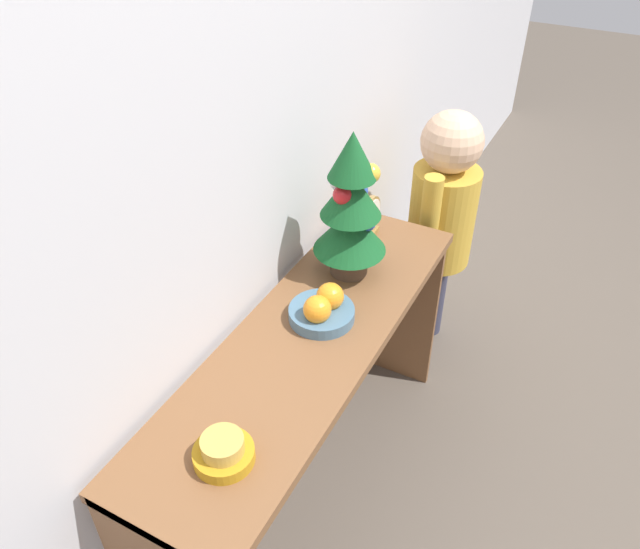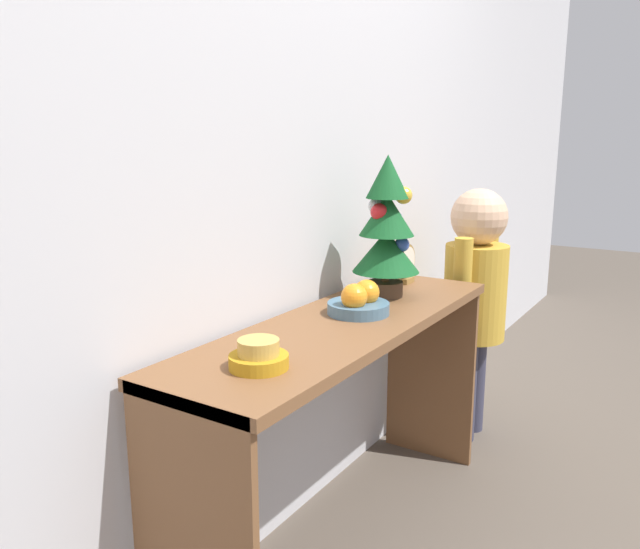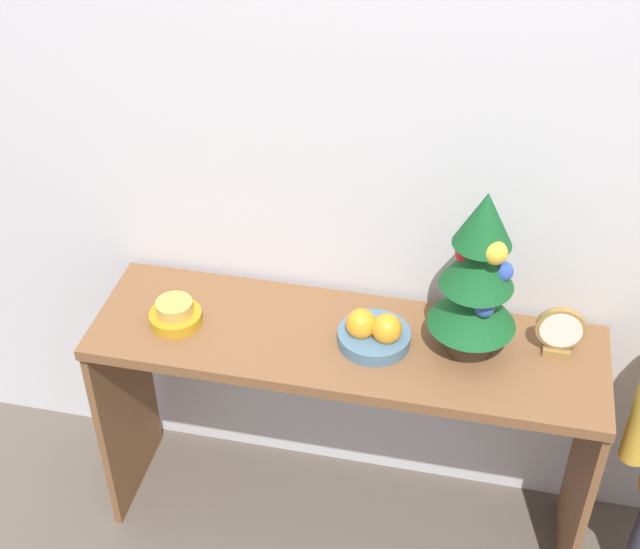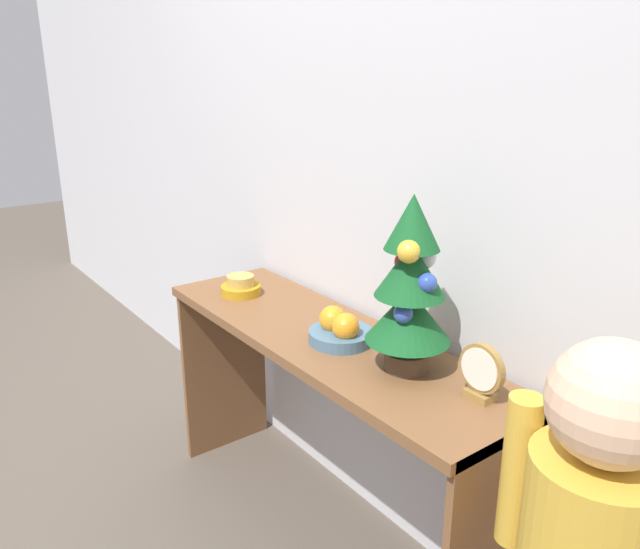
{
  "view_description": "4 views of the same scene",
  "coord_description": "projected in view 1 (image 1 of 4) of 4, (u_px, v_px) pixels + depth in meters",
  "views": [
    {
      "loc": [
        -1.07,
        -0.41,
        1.82
      ],
      "look_at": [
        0.06,
        0.19,
        0.85
      ],
      "focal_mm": 35.0,
      "sensor_mm": 36.0,
      "label": 1
    },
    {
      "loc": [
        -1.46,
        -0.66,
        1.19
      ],
      "look_at": [
        -0.08,
        0.22,
        0.83
      ],
      "focal_mm": 35.0,
      "sensor_mm": 36.0,
      "label": 2
    },
    {
      "loc": [
        0.28,
        -1.45,
        2.17
      ],
      "look_at": [
        -0.07,
        0.2,
        0.87
      ],
      "focal_mm": 50.0,
      "sensor_mm": 36.0,
      "label": 3
    },
    {
      "loc": [
        1.31,
        -0.81,
        1.42
      ],
      "look_at": [
        0.01,
        0.16,
        0.88
      ],
      "focal_mm": 35.0,
      "sensor_mm": 36.0,
      "label": 4
    }
  ],
  "objects": [
    {
      "name": "fruit_bowl",
      "position": [
        323.0,
        309.0,
        1.68
      ],
      "size": [
        0.18,
        0.18,
        0.1
      ],
      "color": "#476B84",
      "rests_on": "console_table"
    },
    {
      "name": "mini_tree",
      "position": [
        351.0,
        207.0,
        1.74
      ],
      "size": [
        0.21,
        0.21,
        0.45
      ],
      "color": "#4C3828",
      "rests_on": "console_table"
    },
    {
      "name": "desk_clock",
      "position": [
        370.0,
        217.0,
        1.99
      ],
      "size": [
        0.12,
        0.04,
        0.14
      ],
      "color": "olive",
      "rests_on": "console_table"
    },
    {
      "name": "back_wall",
      "position": [
        217.0,
        119.0,
        1.41
      ],
      "size": [
        7.0,
        0.05,
        2.5
      ],
      "primitive_type": "cube",
      "color": "silver",
      "rests_on": "ground_plane"
    },
    {
      "name": "singing_bowl",
      "position": [
        223.0,
        451.0,
        1.32
      ],
      "size": [
        0.13,
        0.13,
        0.07
      ],
      "color": "#B78419",
      "rests_on": "console_table"
    },
    {
      "name": "child_figure",
      "position": [
        443.0,
        211.0,
        2.29
      ],
      "size": [
        0.38,
        0.24,
        1.01
      ],
      "color": "#38384C",
      "rests_on": "ground_plane"
    },
    {
      "name": "ground_plane",
      "position": [
        363.0,
        512.0,
        2.0
      ],
      "size": [
        12.0,
        12.0,
        0.0
      ],
      "primitive_type": "plane",
      "color": "brown"
    },
    {
      "name": "console_table",
      "position": [
        310.0,
        373.0,
        1.74
      ],
      "size": [
        1.29,
        0.37,
        0.69
      ],
      "color": "brown",
      "rests_on": "ground_plane"
    }
  ]
}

